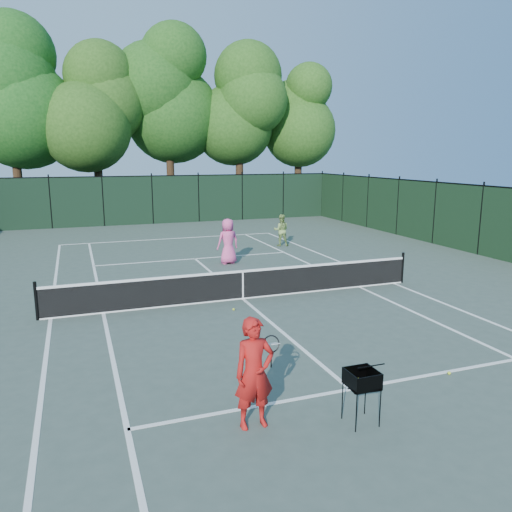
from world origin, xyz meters
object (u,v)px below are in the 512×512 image
object	(u,v)px
player_green	(281,230)
loose_ball_midcourt	(234,309)
loose_ball_near_cart	(449,373)
ball_hopper	(362,379)
coach	(254,373)
player_pink	(228,241)

from	to	relation	value
player_green	loose_ball_midcourt	distance (m)	10.46
player_green	loose_ball_near_cart	size ratio (longest dim) A/B	22.43
loose_ball_midcourt	ball_hopper	bearing A→B (deg)	-88.69
player_green	ball_hopper	bearing A→B (deg)	90.51
coach	player_pink	bearing A→B (deg)	72.93
ball_hopper	loose_ball_midcourt	bearing A→B (deg)	96.31
loose_ball_midcourt	player_pink	bearing A→B (deg)	74.50
ball_hopper	loose_ball_near_cart	size ratio (longest dim) A/B	13.57
coach	loose_ball_midcourt	xyz separation A→B (m)	(1.53, 5.98, -0.89)
coach	player_pink	world-z (taller)	coach
player_green	ball_hopper	distance (m)	16.32
coach	player_green	xyz separation A→B (m)	(6.79, 14.99, -0.16)
loose_ball_midcourt	loose_ball_near_cart	bearing A→B (deg)	-62.93
player_pink	ball_hopper	size ratio (longest dim) A/B	1.99
loose_ball_near_cart	loose_ball_midcourt	world-z (taller)	same
ball_hopper	loose_ball_midcourt	distance (m)	6.54
player_green	ball_hopper	size ratio (longest dim) A/B	1.65
player_pink	coach	bearing A→B (deg)	67.78
coach	player_green	distance (m)	16.45
player_pink	loose_ball_midcourt	world-z (taller)	player_pink
loose_ball_near_cart	loose_ball_midcourt	xyz separation A→B (m)	(-2.82, 5.51, 0.00)
player_green	player_pink	bearing A→B (deg)	58.59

